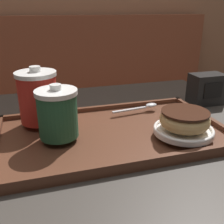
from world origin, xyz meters
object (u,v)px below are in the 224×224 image
Objects in this scene: coffee_cup_rear at (38,97)px; coffee_cup_front at (58,113)px; napkin_dispenser at (206,89)px; spoon at (145,106)px; donut_chocolate_glazed at (185,119)px.

coffee_cup_front is at bearing -69.31° from coffee_cup_rear.
napkin_dispenser is at bearing 5.37° from coffee_cup_rear.
coffee_cup_rear is 1.32× the size of napkin_dispenser.
napkin_dispenser is (0.23, 0.04, 0.02)m from spoon.
coffee_cup_rear reaches higher than spoon.
spoon is (-0.02, 0.17, -0.03)m from donut_chocolate_glazed.
napkin_dispenser reaches higher than donut_chocolate_glazed.
coffee_cup_rear is at bearing -174.63° from napkin_dispenser.
coffee_cup_rear is (-0.04, 0.10, 0.01)m from coffee_cup_front.
donut_chocolate_glazed is 0.80× the size of spoon.
coffee_cup_rear reaches higher than napkin_dispenser.
coffee_cup_front is 0.85× the size of spoon.
coffee_cup_front is at bearing -163.82° from spoon.
spoon is at bearing -169.88° from napkin_dispenser.
donut_chocolate_glazed is at bearing -13.52° from coffee_cup_front.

